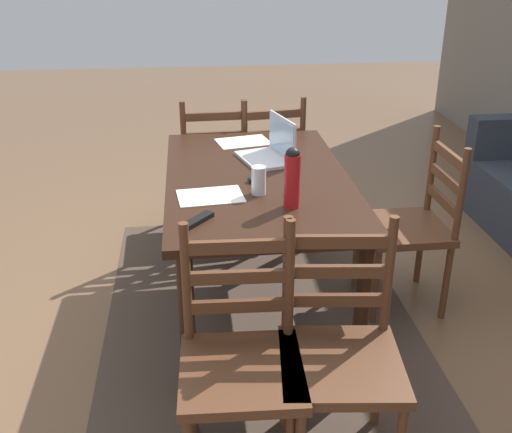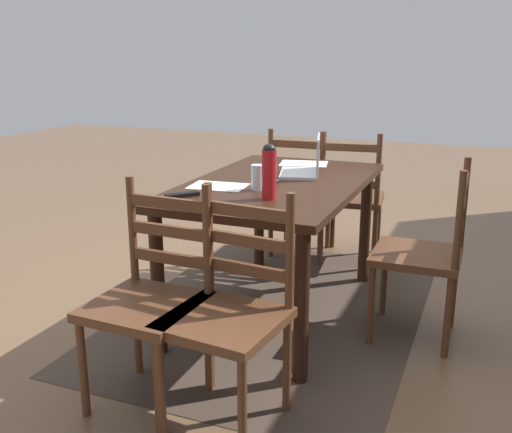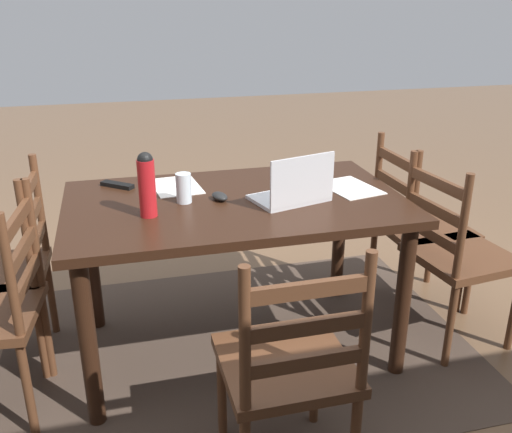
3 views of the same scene
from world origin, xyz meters
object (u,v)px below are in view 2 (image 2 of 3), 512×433
(chair_far_head, at_px, (425,254))
(drinking_glass, at_px, (257,177))
(laptop, at_px, (308,165))
(chair_left_far, at_px, (351,198))
(computer_mouse, at_px, (270,181))
(chair_right_near, at_px, (151,300))
(water_bottle, at_px, (269,171))
(chair_left_near, at_px, (302,194))
(tv_remote, at_px, (182,195))
(chair_right_far, at_px, (229,314))
(dining_table, at_px, (276,199))

(chair_far_head, height_order, drinking_glass, chair_far_head)
(chair_far_head, relative_size, laptop, 2.58)
(chair_left_far, relative_size, computer_mouse, 9.50)
(drinking_glass, bearing_deg, computer_mouse, 176.31)
(chair_right_near, xyz_separation_m, water_bottle, (-0.65, 0.28, 0.46))
(chair_left_near, height_order, computer_mouse, chair_left_near)
(water_bottle, xyz_separation_m, drinking_glass, (-0.16, -0.13, -0.08))
(chair_left_near, distance_m, computer_mouse, 1.17)
(computer_mouse, xyz_separation_m, tv_remote, (0.44, -0.30, -0.01))
(chair_far_head, relative_size, computer_mouse, 9.50)
(chair_left_near, xyz_separation_m, chair_right_far, (2.08, 0.36, 0.00))
(chair_right_near, xyz_separation_m, computer_mouse, (-0.97, 0.17, 0.33))
(dining_table, xyz_separation_m, chair_left_near, (-1.04, -0.18, -0.21))
(water_bottle, height_order, drinking_glass, water_bottle)
(dining_table, bearing_deg, tv_remote, -31.31)
(chair_left_near, height_order, water_bottle, water_bottle)
(chair_right_near, xyz_separation_m, chair_far_head, (-1.04, 1.00, 0.00))
(water_bottle, bearing_deg, dining_table, -164.88)
(water_bottle, bearing_deg, chair_left_near, -168.74)
(laptop, xyz_separation_m, computer_mouse, (0.31, -0.11, -0.04))
(chair_left_near, bearing_deg, chair_far_head, 43.92)
(laptop, bearing_deg, chair_right_near, -12.40)
(drinking_glass, bearing_deg, water_bottle, 37.78)
(laptop, xyz_separation_m, tv_remote, (0.75, -0.41, -0.05))
(chair_far_head, height_order, tv_remote, chair_far_head)
(chair_right_far, relative_size, chair_left_far, 1.00)
(chair_right_near, distance_m, chair_right_far, 0.36)
(water_bottle, bearing_deg, drinking_glass, -142.22)
(dining_table, distance_m, computer_mouse, 0.14)
(laptop, bearing_deg, water_bottle, 0.20)
(laptop, bearing_deg, chair_far_head, 71.36)
(chair_right_far, xyz_separation_m, water_bottle, (-0.65, -0.08, 0.46))
(chair_left_near, bearing_deg, water_bottle, 11.26)
(chair_left_near, distance_m, chair_left_far, 0.37)
(chair_right_near, height_order, chair_left_far, same)
(chair_left_far, distance_m, laptop, 0.89)
(chair_right_near, distance_m, drinking_glass, 0.91)
(laptop, bearing_deg, chair_left_near, -160.50)
(chair_left_near, height_order, chair_right_far, same)
(water_bottle, bearing_deg, tv_remote, -74.10)
(chair_left_far, distance_m, water_bottle, 1.51)
(dining_table, height_order, drinking_glass, drinking_glass)
(dining_table, height_order, chair_left_far, chair_left_far)
(chair_far_head, bearing_deg, tv_remote, -65.82)
(chair_right_near, height_order, tv_remote, chair_right_near)
(dining_table, height_order, computer_mouse, computer_mouse)
(computer_mouse, bearing_deg, chair_left_near, 172.31)
(dining_table, relative_size, chair_left_near, 1.58)
(chair_left_far, height_order, computer_mouse, chair_left_far)
(chair_right_near, distance_m, chair_left_far, 2.11)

